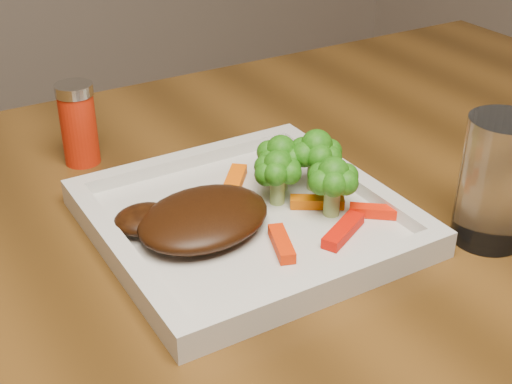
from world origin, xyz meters
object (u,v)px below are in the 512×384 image
steak (204,218)px  drinking_glass (496,181)px  spice_shaker (78,124)px  plate (247,223)px

steak → drinking_glass: 0.26m
steak → drinking_glass: bearing=-28.8°
steak → spice_shaker: size_ratio=1.39×
spice_shaker → drinking_glass: drinking_glass is taller
plate → drinking_glass: drinking_glass is taller
drinking_glass → steak: bearing=151.2°
steak → drinking_glass: (0.23, -0.13, 0.03)m
plate → drinking_glass: size_ratio=2.25×
plate → steak: 0.05m
plate → steak: (-0.05, -0.00, 0.02)m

